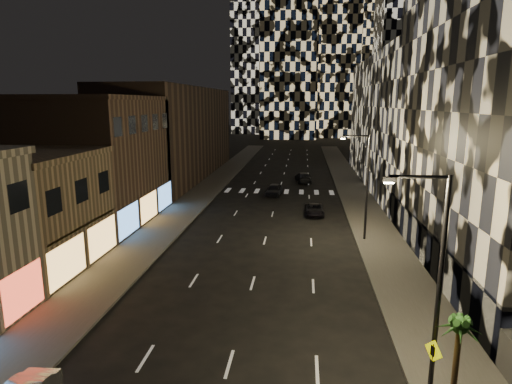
% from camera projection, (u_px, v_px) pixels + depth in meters
% --- Properties ---
extents(sidewalk_left, '(4.00, 120.00, 0.15)m').
position_uv_depth(sidewalk_left, '(206.00, 189.00, 58.64)').
color(sidewalk_left, '#47443F').
rests_on(sidewalk_left, ground).
extents(sidewalk_right, '(4.00, 120.00, 0.15)m').
position_uv_depth(sidewalk_right, '(355.00, 193.00, 56.46)').
color(sidewalk_right, '#47443F').
rests_on(sidewalk_right, ground).
extents(curb_left, '(0.20, 120.00, 0.15)m').
position_uv_depth(curb_left, '(221.00, 190.00, 58.41)').
color(curb_left, '#4C4C47').
rests_on(curb_left, ground).
extents(curb_right, '(0.20, 120.00, 0.15)m').
position_uv_depth(curb_right, '(338.00, 192.00, 56.69)').
color(curb_right, '#4C4C47').
rests_on(curb_right, ground).
extents(retail_tan, '(10.00, 10.00, 8.00)m').
position_uv_depth(retail_tan, '(17.00, 214.00, 30.39)').
color(retail_tan, '#806A4C').
rests_on(retail_tan, ground).
extents(retail_brown, '(10.00, 15.00, 12.00)m').
position_uv_depth(retail_brown, '(98.00, 162.00, 42.13)').
color(retail_brown, brown).
rests_on(retail_brown, ground).
extents(retail_filler_left, '(10.00, 40.00, 14.00)m').
position_uv_depth(retail_filler_left, '(176.00, 133.00, 67.69)').
color(retail_filler_left, brown).
rests_on(retail_filler_left, ground).
extents(midrise_base, '(0.60, 25.00, 3.00)m').
position_uv_depth(midrise_base, '(427.00, 246.00, 31.12)').
color(midrise_base, '#383838').
rests_on(midrise_base, ground).
extents(midrise_filler_right, '(16.00, 40.00, 18.00)m').
position_uv_depth(midrise_filler_right, '(424.00, 122.00, 60.34)').
color(midrise_filler_right, '#232326').
rests_on(midrise_filler_right, ground).
extents(streetlight_near, '(2.55, 0.25, 9.00)m').
position_uv_depth(streetlight_near, '(434.00, 271.00, 16.65)').
color(streetlight_near, black).
rests_on(streetlight_near, sidewalk_right).
extents(streetlight_far, '(2.55, 0.25, 9.00)m').
position_uv_depth(streetlight_far, '(365.00, 180.00, 36.10)').
color(streetlight_far, black).
rests_on(streetlight_far, sidewalk_right).
extents(car_dark_midlane, '(2.21, 4.54, 1.49)m').
position_uv_depth(car_dark_midlane, '(274.00, 190.00, 54.88)').
color(car_dark_midlane, black).
rests_on(car_dark_midlane, ground).
extents(car_dark_oncoming, '(2.73, 5.35, 1.49)m').
position_uv_depth(car_dark_oncoming, '(303.00, 177.00, 63.99)').
color(car_dark_oncoming, black).
rests_on(car_dark_oncoming, ground).
extents(car_dark_rightlane, '(2.05, 4.22, 1.16)m').
position_uv_depth(car_dark_rightlane, '(314.00, 210.00, 45.37)').
color(car_dark_rightlane, black).
rests_on(car_dark_rightlane, ground).
extents(ped_sign, '(0.43, 0.85, 2.75)m').
position_uv_depth(ped_sign, '(432.00, 361.00, 16.46)').
color(ped_sign, black).
rests_on(ped_sign, sidewalk_right).
extents(palm_tree, '(1.84, 1.87, 3.67)m').
position_uv_depth(palm_tree, '(459.00, 332.00, 16.34)').
color(palm_tree, '#47331E').
rests_on(palm_tree, sidewalk_right).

